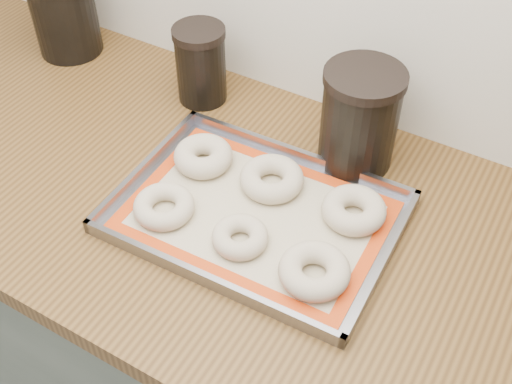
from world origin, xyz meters
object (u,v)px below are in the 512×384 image
Objects in this scene: baking_tray at (256,214)px; bagel_back_mid at (272,179)px; bagel_front_mid at (240,237)px; canister_left at (62,2)px; bagel_front_right at (314,271)px; bagel_back_right at (354,210)px; bagel_back_left at (203,156)px; canister_right at (360,118)px; bagel_front_left at (164,206)px; canister_mid at (201,64)px.

bagel_back_mid is (-0.01, 0.07, 0.02)m from baking_tray.
bagel_front_mid is (0.01, -0.07, 0.01)m from baking_tray.
baking_tray is 0.08m from bagel_back_mid.
baking_tray is 2.05× the size of canister_left.
bagel_front_right is 0.15m from bagel_back_right.
bagel_back_left is (-0.15, 0.13, 0.00)m from bagel_front_mid.
canister_right reaches higher than baking_tray.
bagel_front_left is at bearing -151.75° from baking_tray.
bagel_front_left is at bearing -127.02° from canister_right.
canister_left is (-0.47, 0.17, 0.09)m from bagel_back_left.
bagel_back_left is 0.67× the size of canister_mid.
canister_left reaches higher than bagel_front_right.
bagel_back_right is 0.78m from canister_left.
canister_left is at bearing 159.16° from baking_tray.
bagel_back_right is at bearing -11.70° from canister_left.
bagel_back_right is at bearing 1.16° from bagel_back_mid.
bagel_front_right is at bearing -1.26° from bagel_front_mid.
bagel_front_right is 0.58× the size of canister_right.
baking_tray is 4.57× the size of bagel_front_left.
bagel_front_right is 0.32m from bagel_back_left.
baking_tray is at bearing 97.78° from bagel_front_mid.
canister_right is at bearing 69.10° from baking_tray.
bagel_front_right is (0.28, 0.00, 0.00)m from bagel_front_left.
bagel_front_left is at bearing -67.52° from canister_mid.
canister_mid is at bearing 112.48° from bagel_front_left.
canister_right reaches higher than bagel_front_right.
bagel_front_mid is at bearing -47.85° from canister_mid.
bagel_back_mid is at bearing 137.20° from bagel_front_right.
bagel_back_left is at bearing -55.95° from canister_mid.
bagel_back_left is (-0.29, 0.13, 0.00)m from bagel_front_right.
bagel_back_right reaches higher than bagel_front_left.
bagel_front_left is 0.92× the size of bagel_back_mid.
bagel_front_left is 0.65× the size of canister_mid.
bagel_back_left is 0.56× the size of canister_right.
bagel_back_left reaches higher than bagel_front_right.
bagel_front_left reaches higher than baking_tray.
baking_tray is 0.36m from canister_mid.
bagel_back_right is 0.57× the size of canister_right.
canister_right reaches higher than bagel_back_left.
bagel_front_left is at bearing -151.71° from bagel_back_right.
bagel_front_right is at bearing -25.76° from baking_tray.
bagel_front_right is at bearing -36.76° from canister_mid.
canister_mid is at bearing 0.03° from canister_left.
bagel_back_right is 0.44m from canister_mid.
canister_left is at bearing 159.79° from bagel_back_left.
canister_right reaches higher than bagel_back_right.
canister_left is (-0.61, 0.23, 0.11)m from baking_tray.
bagel_front_right reaches higher than bagel_front_mid.
bagel_back_right is 0.17m from canister_right.
canister_left reaches higher than bagel_back_mid.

